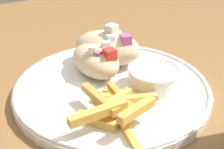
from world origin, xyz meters
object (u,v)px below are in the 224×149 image
(pita_sandwich_near, at_px, (96,60))
(pita_sandwich_far, at_px, (108,48))
(plate, at_px, (112,88))
(fries_pile, at_px, (118,106))
(sauce_ramekin, at_px, (154,76))

(pita_sandwich_near, distance_m, pita_sandwich_far, 0.04)
(plate, bearing_deg, fries_pile, -23.49)
(pita_sandwich_near, xyz_separation_m, fries_pile, (0.12, -0.03, -0.01))
(plate, bearing_deg, sauce_ramekin, 57.97)
(sauce_ramekin, bearing_deg, pita_sandwich_near, -144.14)
(plate, height_order, sauce_ramekin, sauce_ramekin)
(pita_sandwich_far, height_order, fries_pile, pita_sandwich_far)
(plate, height_order, pita_sandwich_near, pita_sandwich_near)
(fries_pile, bearing_deg, pita_sandwich_far, 156.04)
(pita_sandwich_near, height_order, fries_pile, pita_sandwich_near)
(sauce_ramekin, bearing_deg, plate, -122.03)
(pita_sandwich_far, distance_m, sauce_ramekin, 0.11)
(fries_pile, distance_m, sauce_ramekin, 0.09)
(fries_pile, bearing_deg, sauce_ramekin, 112.01)
(sauce_ramekin, bearing_deg, pita_sandwich_far, -167.97)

